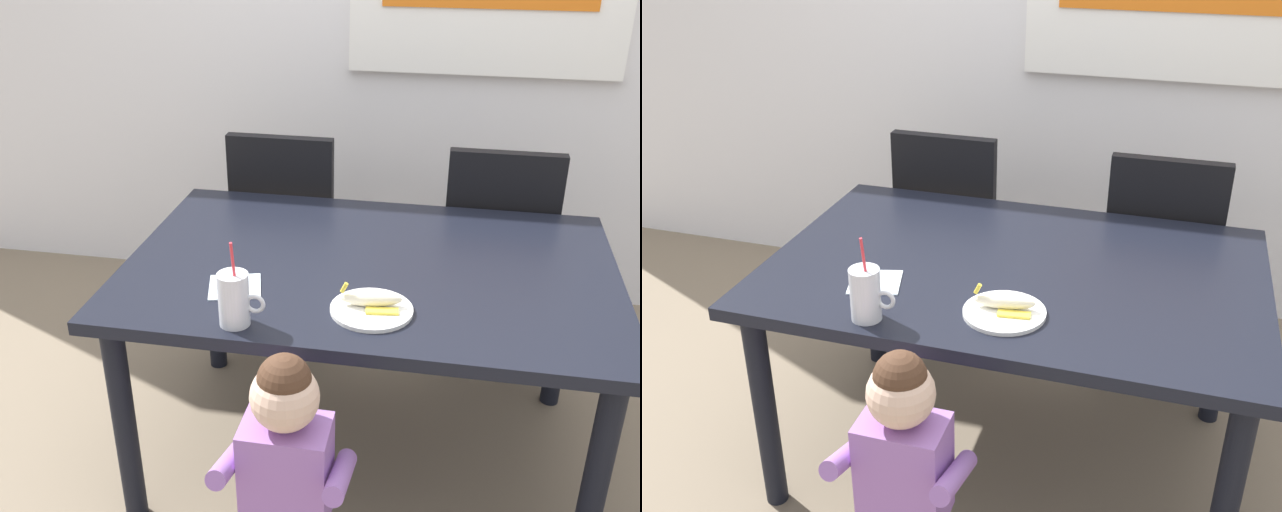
{
  "view_description": "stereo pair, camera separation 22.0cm",
  "coord_description": "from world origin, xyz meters",
  "views": [
    {
      "loc": [
        0.23,
        -2.04,
        1.8
      ],
      "look_at": [
        -0.14,
        -0.1,
        0.82
      ],
      "focal_mm": 41.29,
      "sensor_mm": 36.0,
      "label": 1
    },
    {
      "loc": [
        0.44,
        -1.99,
        1.8
      ],
      "look_at": [
        -0.14,
        -0.1,
        0.82
      ],
      "focal_mm": 41.29,
      "sensor_mm": 36.0,
      "label": 2
    }
  ],
  "objects": [
    {
      "name": "dining_table",
      "position": [
        0.0,
        0.0,
        0.67
      ],
      "size": [
        1.52,
        1.02,
        0.76
      ],
      "color": "black",
      "rests_on": "ground"
    },
    {
      "name": "ground_plane",
      "position": [
        0.0,
        0.0,
        0.0
      ],
      "size": [
        24.0,
        24.0,
        0.0
      ],
      "primitive_type": "plane",
      "color": "#7A6B56"
    },
    {
      "name": "peeled_banana",
      "position": [
        0.04,
        -0.28,
        0.79
      ],
      "size": [
        0.17,
        0.11,
        0.07
      ],
      "rotation": [
        0.0,
        0.0,
        0.12
      ],
      "color": "#F4EAC6",
      "rests_on": "snack_plate"
    },
    {
      "name": "paper_napkin",
      "position": [
        -0.37,
        -0.23,
        0.76
      ],
      "size": [
        0.18,
        0.18,
        0.0
      ],
      "primitive_type": "cube",
      "rotation": [
        0.0,
        0.0,
        0.27
      ],
      "color": "silver",
      "rests_on": "dining_table"
    },
    {
      "name": "snack_plate",
      "position": [
        0.04,
        -0.3,
        0.77
      ],
      "size": [
        0.23,
        0.23,
        0.01
      ],
      "primitive_type": "cylinder",
      "color": "white",
      "rests_on": "dining_table"
    },
    {
      "name": "milk_cup",
      "position": [
        -0.31,
        -0.43,
        0.83
      ],
      "size": [
        0.13,
        0.08,
        0.25
      ],
      "color": "silver",
      "rests_on": "dining_table"
    },
    {
      "name": "toddler_standing",
      "position": [
        -0.12,
        -0.67,
        0.53
      ],
      "size": [
        0.33,
        0.24,
        0.84
      ],
      "color": "#3F4760",
      "rests_on": "ground"
    },
    {
      "name": "dining_chair_right",
      "position": [
        0.42,
        0.69,
        0.54
      ],
      "size": [
        0.44,
        0.45,
        0.96
      ],
      "rotation": [
        0.0,
        0.0,
        3.14
      ],
      "color": "black",
      "rests_on": "ground"
    },
    {
      "name": "dining_chair_left",
      "position": [
        -0.43,
        0.71,
        0.54
      ],
      "size": [
        0.44,
        0.44,
        0.96
      ],
      "rotation": [
        0.0,
        0.0,
        3.14
      ],
      "color": "black",
      "rests_on": "ground"
    }
  ]
}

